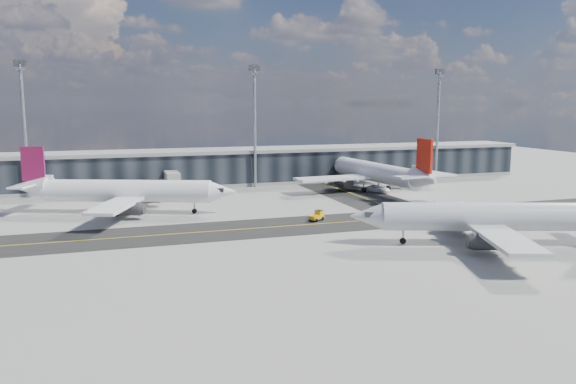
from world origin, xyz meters
name	(u,v)px	position (x,y,z in m)	size (l,w,h in m)	color
ground	(331,229)	(0.00, 0.00, 0.00)	(300.00, 300.00, 0.00)	gray
taxiway_lanes	(329,215)	(3.91, 10.74, 0.01)	(180.00, 63.00, 0.03)	black
terminal_concourse	(248,167)	(0.04, 54.93, 4.09)	(152.00, 19.80, 8.80)	black
floodlight_masts	(255,122)	(0.00, 48.00, 15.61)	(102.50, 0.70, 28.90)	gray
airliner_af	(124,191)	(-31.10, 24.10, 4.02)	(39.73, 34.35, 12.18)	white
airliner_redtail	(376,173)	(24.56, 33.18, 4.32)	(37.69, 44.16, 13.07)	white
airliner_near	(493,217)	(17.97, -16.58, 3.97)	(39.49, 34.09, 12.01)	silver
baggage_tug	(317,216)	(0.07, 6.50, 0.88)	(3.05, 2.64, 1.75)	#FDB70D
service_van	(378,189)	(24.46, 31.76, 0.82)	(2.71, 5.87, 1.63)	white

